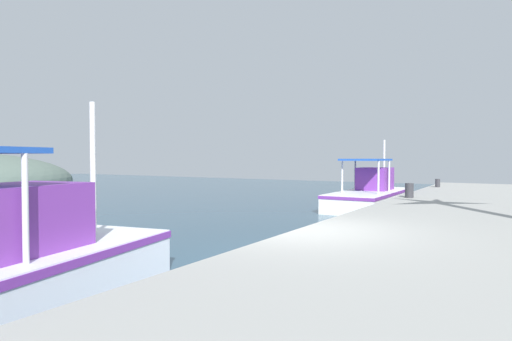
% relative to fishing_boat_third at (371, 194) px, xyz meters
% --- Properties ---
extents(fishing_boat_third, '(6.27, 2.19, 3.01)m').
position_rel_fishing_boat_third_xyz_m(fishing_boat_third, '(0.00, 0.00, 0.00)').
color(fishing_boat_third, white).
rests_on(fishing_boat_third, ground).
extents(mooring_bollard_nearest, '(0.28, 0.28, 0.49)m').
position_rel_fishing_boat_third_xyz_m(mooring_bollard_nearest, '(-3.26, -2.27, 0.47)').
color(mooring_bollard_nearest, '#333338').
rests_on(mooring_bollard_nearest, quay_pier).
extents(mooring_bollard_second, '(0.21, 0.21, 0.38)m').
position_rel_fishing_boat_third_xyz_m(mooring_bollard_second, '(2.88, -2.27, 0.41)').
color(mooring_bollard_second, '#333338').
rests_on(mooring_bollard_second, quay_pier).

